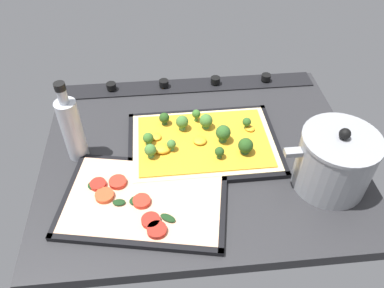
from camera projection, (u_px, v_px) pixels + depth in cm
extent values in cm
cube|color=#28282B|center=(200.00, 156.00, 96.11)|extent=(77.48, 62.90, 3.00)
cube|color=black|center=(190.00, 85.00, 114.81)|extent=(74.38, 7.00, 0.80)
cylinder|color=black|center=(266.00, 77.00, 115.55)|extent=(2.80, 2.80, 1.80)
cylinder|color=black|center=(215.00, 80.00, 114.45)|extent=(2.80, 2.80, 1.80)
cylinder|color=black|center=(164.00, 83.00, 113.35)|extent=(2.80, 2.80, 1.80)
cylinder|color=black|center=(111.00, 86.00, 112.25)|extent=(2.80, 2.80, 1.80)
cube|color=black|center=(203.00, 145.00, 96.37)|extent=(37.72, 26.32, 0.50)
cube|color=black|center=(198.00, 113.00, 104.99)|extent=(37.55, 1.45, 1.30)
cube|color=black|center=(210.00, 181.00, 87.20)|extent=(37.55, 1.45, 1.30)
cube|color=black|center=(274.00, 139.00, 97.47)|extent=(1.38, 26.07, 1.30)
cube|color=black|center=(131.00, 149.00, 94.72)|extent=(1.38, 26.07, 1.30)
cube|color=beige|center=(203.00, 143.00, 95.85)|extent=(35.30, 23.90, 1.00)
cube|color=gold|center=(203.00, 141.00, 95.37)|extent=(32.48, 21.52, 0.40)
cone|color=#427635|center=(165.00, 122.00, 99.47)|extent=(1.47, 1.47, 0.98)
sphere|color=#264C1C|center=(164.00, 118.00, 98.43)|extent=(2.67, 2.67, 2.67)
cone|color=#4D8B3F|center=(223.00, 139.00, 94.70)|extent=(2.04, 2.04, 1.32)
sphere|color=#2D5B23|center=(223.00, 132.00, 93.28)|extent=(3.70, 3.70, 3.70)
cone|color=#427635|center=(245.00, 151.00, 91.91)|extent=(2.00, 2.00, 0.88)
sphere|color=#264C1C|center=(246.00, 145.00, 90.66)|extent=(3.64, 3.64, 3.64)
cone|color=#68AD54|center=(182.00, 127.00, 97.99)|extent=(1.77, 1.77, 1.15)
sphere|color=#427533|center=(182.00, 122.00, 96.76)|extent=(3.21, 3.21, 3.21)
cone|color=#5B9F46|center=(149.00, 142.00, 94.16)|extent=(1.45, 1.45, 0.82)
sphere|color=#386B28|center=(148.00, 138.00, 93.19)|extent=(2.63, 2.63, 2.63)
cone|color=#4D8B3F|center=(246.00, 126.00, 98.17)|extent=(1.23, 1.23, 1.21)
sphere|color=#2D5B23|center=(247.00, 122.00, 97.16)|extent=(2.24, 2.24, 2.24)
cone|color=#68AD54|center=(172.00, 148.00, 92.49)|extent=(1.22, 1.22, 1.05)
sphere|color=#427533|center=(171.00, 144.00, 91.54)|extent=(2.22, 2.22, 2.22)
cone|color=#427635|center=(219.00, 156.00, 90.66)|extent=(1.26, 1.26, 1.01)
sphere|color=#264C1C|center=(219.00, 152.00, 89.71)|extent=(2.29, 2.29, 2.29)
cone|color=#5B9F46|center=(198.00, 118.00, 100.34)|extent=(1.23, 1.23, 1.35)
sphere|color=#386B28|center=(198.00, 114.00, 99.29)|extent=(2.23, 2.23, 2.23)
cone|color=#68AD54|center=(206.00, 126.00, 98.43)|extent=(1.85, 1.85, 1.02)
sphere|color=#427533|center=(206.00, 120.00, 97.19)|extent=(3.37, 3.37, 3.37)
cone|color=#68AD54|center=(151.00, 155.00, 90.82)|extent=(1.57, 1.57, 1.11)
sphere|color=#427533|center=(150.00, 150.00, 89.69)|extent=(2.86, 2.86, 2.86)
ellipsoid|color=gold|center=(250.00, 128.00, 97.85)|extent=(3.42, 3.35, 0.90)
ellipsoid|color=gold|center=(200.00, 140.00, 94.46)|extent=(3.97, 3.83, 1.19)
ellipsoid|color=gold|center=(156.00, 137.00, 95.54)|extent=(3.81, 3.80, 0.96)
ellipsoid|color=gold|center=(162.00, 149.00, 92.17)|extent=(4.56, 3.76, 1.51)
cube|color=black|center=(145.00, 201.00, 83.68)|extent=(39.41, 30.05, 0.50)
cube|color=black|center=(153.00, 163.00, 91.42)|extent=(35.06, 8.09, 1.30)
cube|color=black|center=(134.00, 245.00, 75.38)|extent=(35.06, 8.09, 1.30)
cube|color=black|center=(223.00, 206.00, 82.20)|extent=(5.77, 23.38, 1.30)
cube|color=black|center=(68.00, 194.00, 84.60)|extent=(5.77, 23.38, 1.30)
cube|color=#DEAC88|center=(144.00, 199.00, 83.19)|extent=(36.59, 27.23, 0.90)
cylinder|color=#D14723|center=(105.00, 195.00, 82.67)|extent=(4.09, 4.09, 1.00)
cylinder|color=red|center=(142.00, 201.00, 81.56)|extent=(3.79, 3.79, 1.00)
cylinder|color=#B22319|center=(157.00, 230.00, 76.38)|extent=(4.03, 4.03, 1.00)
cylinder|color=#B22319|center=(98.00, 184.00, 84.92)|extent=(3.58, 3.58, 1.00)
cylinder|color=red|center=(118.00, 182.00, 85.39)|extent=(3.93, 3.93, 1.00)
cylinder|color=#B22319|center=(151.00, 221.00, 78.00)|extent=(3.91, 3.91, 1.00)
ellipsoid|color=#193819|center=(137.00, 200.00, 81.95)|extent=(4.20, 3.48, 0.60)
ellipsoid|color=#193819|center=(94.00, 185.00, 84.97)|extent=(3.54, 3.36, 0.60)
ellipsoid|color=#193819|center=(168.00, 218.00, 78.59)|extent=(3.82, 3.35, 0.60)
ellipsoid|color=#193819|center=(119.00, 202.00, 81.47)|extent=(2.89, 1.99, 0.60)
cylinder|color=gray|center=(334.00, 163.00, 83.32)|extent=(16.37, 16.37, 13.09)
cylinder|color=gray|center=(343.00, 140.00, 78.50)|extent=(16.70, 16.70, 0.80)
sphere|color=black|center=(345.00, 134.00, 77.39)|extent=(2.40, 2.40, 2.40)
cube|color=gray|center=(293.00, 152.00, 79.71)|extent=(3.60, 2.00, 1.20)
cylinder|color=#B7BCC6|center=(72.00, 130.00, 88.72)|extent=(4.90, 4.90, 16.11)
cylinder|color=#B7BCC6|center=(62.00, 96.00, 81.91)|extent=(2.20, 2.20, 3.50)
cylinder|color=black|center=(60.00, 86.00, 80.14)|extent=(2.45, 2.45, 1.60)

